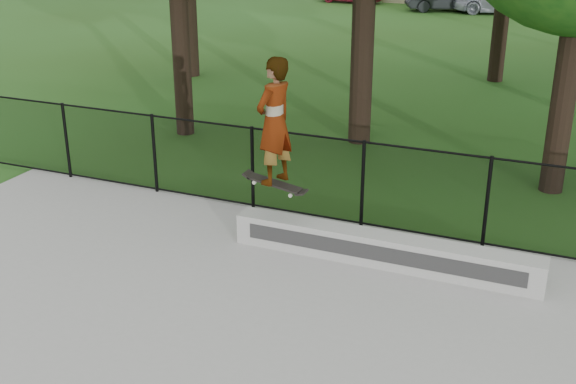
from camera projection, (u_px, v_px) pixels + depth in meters
name	position (u px, v px, depth m)	size (l,w,h in m)	color
grind_ledge	(383.00, 250.00, 10.73)	(4.66, 0.40, 0.48)	#B8B7B2
car_c	(499.00, 0.00, 35.69)	(1.82, 4.11, 1.30)	#999BAD
skater_airborne	(274.00, 123.00, 10.64)	(0.83, 0.80, 2.08)	black
chainlink_fence	(363.00, 184.00, 11.82)	(16.06, 0.06, 1.50)	black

